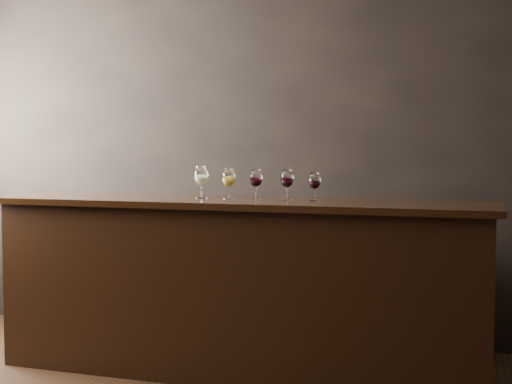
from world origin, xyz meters
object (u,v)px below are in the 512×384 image
(back_bar_shelf, at_px, (165,276))
(glass_red_b, at_px, (287,179))
(bar_counter, at_px, (239,290))
(glass_red_c, at_px, (315,181))
(glass_red_a, at_px, (256,179))
(glass_white, at_px, (201,176))
(glass_amber, at_px, (229,178))

(back_bar_shelf, height_order, glass_red_b, glass_red_b)
(bar_counter, xyz_separation_m, glass_red_c, (0.50, 0.02, 0.72))
(glass_red_a, bearing_deg, bar_counter, -162.38)
(glass_white, bearing_deg, back_bar_shelf, 128.86)
(bar_counter, height_order, glass_amber, glass_amber)
(glass_red_a, xyz_separation_m, glass_red_c, (0.39, -0.01, -0.01))
(back_bar_shelf, height_order, glass_amber, glass_amber)
(glass_white, relative_size, glass_red_c, 1.19)
(glass_white, bearing_deg, bar_counter, -4.61)
(back_bar_shelf, distance_m, glass_amber, 1.36)
(glass_red_b, relative_size, glass_red_c, 1.10)
(bar_counter, height_order, glass_red_c, glass_red_c)
(glass_white, xyz_separation_m, glass_red_c, (0.77, -0.00, -0.02))
(glass_red_a, bearing_deg, glass_amber, -170.88)
(glass_red_b, bearing_deg, glass_red_c, -3.63)
(back_bar_shelf, relative_size, glass_amber, 13.00)
(back_bar_shelf, bearing_deg, glass_white, -51.14)
(bar_counter, distance_m, glass_white, 0.80)
(bar_counter, relative_size, glass_red_b, 15.87)
(bar_counter, bearing_deg, glass_red_b, 8.11)
(glass_amber, xyz_separation_m, glass_red_b, (0.39, 0.03, -0.00))
(glass_white, height_order, glass_red_a, glass_white)
(glass_red_a, distance_m, glass_red_c, 0.39)
(glass_amber, bearing_deg, glass_red_c, 1.76)
(glass_red_c, bearing_deg, glass_red_a, 178.36)
(glass_red_a, distance_m, glass_red_b, 0.21)
(glass_white, distance_m, glass_red_b, 0.59)
(glass_white, distance_m, glass_red_a, 0.38)
(glass_white, xyz_separation_m, glass_red_a, (0.38, 0.01, -0.01))
(glass_white, distance_m, glass_red_c, 0.77)
(back_bar_shelf, xyz_separation_m, glass_amber, (0.78, -0.75, 0.82))
(glass_white, bearing_deg, glass_red_a, 1.66)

